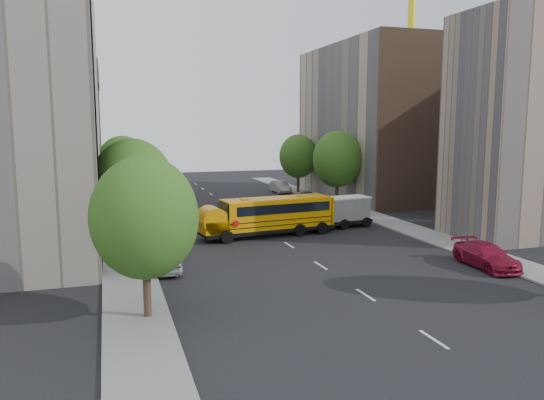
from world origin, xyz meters
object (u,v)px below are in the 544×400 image
parked_car_1 (151,222)px  parked_car_4 (308,197)px  parked_car_2 (142,196)px  street_tree_5 (298,156)px  street_tree_1 (133,186)px  school_bus (267,214)px  parked_car_0 (167,259)px  parked_car_5 (280,187)px  street_tree_0 (145,218)px  street_tree_4 (337,159)px  safari_truck (337,212)px  street_tree_2 (123,166)px  parked_car_3 (486,256)px  tower_crane (426,9)px

parked_car_1 → parked_car_4: 20.46m
parked_car_2 → parked_car_4: 18.75m
street_tree_5 → parked_car_1: bearing=-136.6°
parked_car_1 → street_tree_1: bearing=77.8°
school_bus → parked_car_4: 17.85m
parked_car_0 → parked_car_5: 37.58m
street_tree_0 → street_tree_4: size_ratio=0.91×
parked_car_2 → parked_car_0: bearing=94.1°
school_bus → safari_truck: size_ratio=1.77×
street_tree_0 → school_bus: 18.97m
school_bus → street_tree_2: bearing=122.6°
parked_car_1 → parked_car_4: bearing=-153.9°
street_tree_5 → parked_car_3: street_tree_5 is taller
street_tree_2 → safari_truck: size_ratio=1.22×
street_tree_4 → parked_car_2: street_tree_4 is taller
street_tree_1 → parked_car_5: (19.80, 30.62, -4.18)m
parked_car_5 → parked_car_1: bearing=-131.9°
school_bus → parked_car_5: size_ratio=2.36×
street_tree_1 → street_tree_2: size_ratio=1.03×
parked_car_5 → street_tree_4: bearing=-79.6°
parked_car_0 → parked_car_1: 13.24m
safari_truck → parked_car_1: size_ratio=1.53×
street_tree_2 → parked_car_4: street_tree_2 is taller
parked_car_0 → parked_car_1: size_ratio=1.03×
street_tree_5 → parked_car_4: 10.33m
safari_truck → parked_car_0: 18.07m
street_tree_4 → street_tree_1: bearing=-140.7°
tower_crane → safari_truck: 41.66m
street_tree_0 → parked_car_3: 21.13m
parked_car_0 → parked_car_1: bearing=-87.5°
street_tree_2 → parked_car_3: (20.60, -25.36, -4.09)m
street_tree_0 → parked_car_5: street_tree_0 is taller
parked_car_1 → street_tree_0: bearing=82.3°
tower_crane → parked_car_5: bearing=-176.3°
tower_crane → parked_car_5: size_ratio=7.60×
street_tree_1 → safari_truck: bearing=22.6°
street_tree_4 → parked_car_3: bearing=-93.2°
parked_car_0 → parked_car_2: size_ratio=0.82×
street_tree_1 → safari_truck: street_tree_1 is taller
parked_car_3 → parked_car_5: 37.99m
safari_truck → parked_car_2: size_ratio=1.22×
tower_crane → safari_truck: bearing=-134.1°
tower_crane → street_tree_4: tower_crane is taller
street_tree_1 → parked_car_0: street_tree_1 is taller
street_tree_1 → parked_car_4: (19.80, 20.74, -4.27)m
safari_truck → parked_car_5: 23.66m
street_tree_2 → parked_car_4: 20.41m
street_tree_0 → parked_car_3: street_tree_0 is taller
street_tree_2 → street_tree_4: bearing=0.0°
street_tree_4 → parked_car_3: (-1.40, -25.36, -4.34)m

